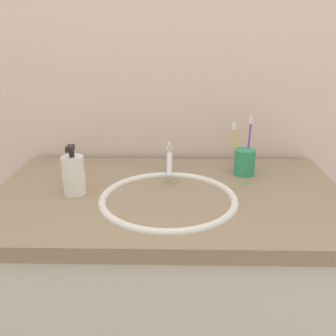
# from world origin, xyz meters

# --- Properties ---
(tiled_wall_back) EXTENTS (2.31, 0.04, 2.40)m
(tiled_wall_back) POSITION_xyz_m (0.00, 0.37, 1.20)
(tiled_wall_back) COLOR beige
(tiled_wall_back) RESTS_ON ground
(vanity_counter) EXTENTS (1.11, 0.66, 0.89)m
(vanity_counter) POSITION_xyz_m (0.00, 0.00, 0.44)
(vanity_counter) COLOR silver
(vanity_counter) RESTS_ON ground
(sink_basin) EXTENTS (0.42, 0.42, 0.12)m
(sink_basin) POSITION_xyz_m (-0.00, -0.06, 0.84)
(sink_basin) COLOR white
(sink_basin) RESTS_ON vanity_counter
(faucet) EXTENTS (0.02, 0.16, 0.11)m
(faucet) POSITION_xyz_m (-0.00, 0.14, 0.94)
(faucet) COLOR silver
(faucet) RESTS_ON sink_basin
(toothbrush_cup) EXTENTS (0.07, 0.07, 0.09)m
(toothbrush_cup) POSITION_xyz_m (0.26, 0.16, 0.93)
(toothbrush_cup) COLOR #2D9966
(toothbrush_cup) RESTS_ON vanity_counter
(toothbrush_purple) EXTENTS (0.02, 0.03, 0.20)m
(toothbrush_purple) POSITION_xyz_m (0.28, 0.18, 1.00)
(toothbrush_purple) COLOR purple
(toothbrush_purple) RESTS_ON toothbrush_cup
(toothbrush_yellow) EXTENTS (0.03, 0.02, 0.18)m
(toothbrush_yellow) POSITION_xyz_m (0.23, 0.18, 0.99)
(toothbrush_yellow) COLOR yellow
(toothbrush_yellow) RESTS_ON toothbrush_cup
(soap_dispenser) EXTENTS (0.07, 0.07, 0.16)m
(soap_dispenser) POSITION_xyz_m (-0.29, -0.02, 0.95)
(soap_dispenser) COLOR white
(soap_dispenser) RESTS_ON vanity_counter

